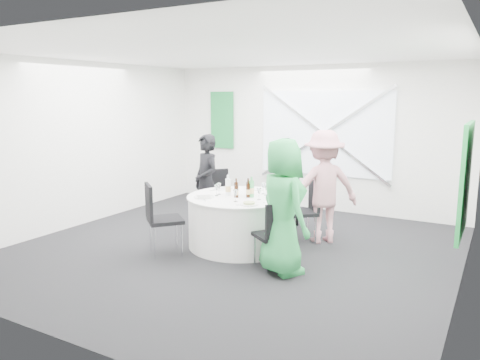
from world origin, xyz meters
The scene contains 50 objects.
floor centered at (0.00, 0.00, 0.00)m, with size 6.00×6.00×0.00m, color black.
ceiling centered at (0.00, 0.00, 2.80)m, with size 6.00×6.00×0.00m, color white.
wall_back centered at (0.00, 3.00, 1.40)m, with size 6.00×6.00×0.00m, color white.
wall_front centered at (0.00, -3.00, 1.40)m, with size 6.00×6.00×0.00m, color white.
wall_left centered at (-3.00, 0.00, 1.40)m, with size 6.00×6.00×0.00m, color white.
wall_right centered at (3.00, 0.00, 1.40)m, with size 6.00×6.00×0.00m, color white.
window_panel centered at (0.30, 2.96, 1.50)m, with size 2.60×0.03×1.60m, color white.
window_brace_a centered at (0.30, 2.92, 1.50)m, with size 0.05×0.05×3.16m, color silver.
window_brace_b centered at (0.30, 2.92, 1.50)m, with size 0.05×0.05×3.16m, color silver.
green_banner centered at (-2.00, 2.95, 1.70)m, with size 0.55×0.04×1.20m, color #166F36.
green_sign centered at (2.94, 0.60, 1.20)m, with size 0.05×1.20×1.40m, color #198A37.
banquet_table centered at (0.00, 0.20, 0.38)m, with size 1.56×1.56×0.76m.
chair_back centered at (0.19, 1.33, 0.60)m, with size 0.53×0.54×1.01m.
chair_back_left centered at (-0.82, 0.91, 0.58)m, with size 0.63×0.63×0.98m.
chair_back_right centered at (0.78, 0.90, 0.55)m, with size 0.60×0.60×0.94m.
chair_front_right centered at (0.88, -0.45, 0.53)m, with size 0.58×0.57×0.90m.
chair_front_left centered at (-0.79, -0.71, 0.60)m, with size 0.65×0.65×1.02m.
person_man_back_left centered at (-0.94, 0.73, 0.80)m, with size 0.58×0.38×1.59m, color black.
person_man_back centered at (0.13, 1.41, 0.76)m, with size 0.74×0.41×1.53m, color black.
person_woman_pink centered at (0.99, 1.02, 0.86)m, with size 1.11×0.51×1.71m, color #C8818C.
person_woman_green centered at (0.98, -0.46, 0.85)m, with size 0.83×0.54×1.71m, color green.
plate_back centered at (-0.01, 0.78, 0.77)m, with size 0.28×0.28×0.01m.
plate_back_left centered at (-0.47, 0.48, 0.77)m, with size 0.27×0.27×0.01m.
plate_back_right centered at (0.48, 0.55, 0.78)m, with size 0.27×0.27×0.04m.
plate_front_right centered at (0.39, -0.23, 0.78)m, with size 0.24×0.24×0.04m.
plate_front_left centered at (-0.41, -0.13, 0.77)m, with size 0.29×0.29×0.01m.
napkin centered at (-0.38, -0.20, 0.80)m, with size 0.19×0.12×0.05m, color white.
beer_bottle_a centered at (-0.08, 0.22, 0.86)m, with size 0.06×0.06×0.26m.
beer_bottle_b centered at (0.04, 0.37, 0.85)m, with size 0.06×0.06×0.24m.
beer_bottle_c centered at (0.15, 0.18, 0.86)m, with size 0.06×0.06×0.26m.
beer_bottle_d centered at (0.00, 0.09, 0.85)m, with size 0.06×0.06×0.24m.
green_water_bottle centered at (0.18, 0.22, 0.88)m, with size 0.08×0.08×0.30m.
clear_water_bottle centered at (-0.18, 0.16, 0.88)m, with size 0.08×0.08×0.31m.
wine_glass_a centered at (0.31, 0.43, 0.88)m, with size 0.07×0.07×0.17m.
wine_glass_b centered at (0.36, 0.12, 0.88)m, with size 0.07×0.07×0.17m.
wine_glass_c centered at (0.23, 0.51, 0.88)m, with size 0.07×0.07×0.17m.
wine_glass_d centered at (-0.31, 0.04, 0.88)m, with size 0.07×0.07×0.17m.
wine_glass_e centered at (-0.24, 0.51, 0.88)m, with size 0.07×0.07×0.17m.
wine_glass_f centered at (-0.33, 0.15, 0.88)m, with size 0.07×0.07×0.17m.
wine_glass_g centered at (0.13, -0.15, 0.88)m, with size 0.07×0.07×0.17m.
fork_a centered at (-0.42, 0.60, 0.76)m, with size 0.01×0.15×0.01m, color silver.
knife_a centered at (-0.55, 0.36, 0.76)m, with size 0.01×0.15×0.01m, color silver.
fork_b centered at (0.30, -0.29, 0.76)m, with size 0.01×0.15×0.01m, color silver.
knife_b centered at (0.55, 0.02, 0.76)m, with size 0.01×0.15×0.01m, color silver.
fork_c centered at (0.21, 0.74, 0.76)m, with size 0.01×0.15×0.01m, color silver.
knife_c centered at (-0.18, 0.75, 0.76)m, with size 0.01×0.15×0.01m, color silver.
fork_d centered at (0.55, 0.39, 0.76)m, with size 0.01×0.15×0.01m, color silver.
knife_d centered at (0.40, 0.61, 0.76)m, with size 0.01×0.15×0.01m, color silver.
fork_e centered at (-0.54, 0.00, 0.76)m, with size 0.01×0.15×0.01m, color silver.
knife_e centered at (-0.30, -0.29, 0.76)m, with size 0.01×0.15×0.01m, color silver.
Camera 1 is at (3.31, -5.65, 2.21)m, focal length 35.00 mm.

